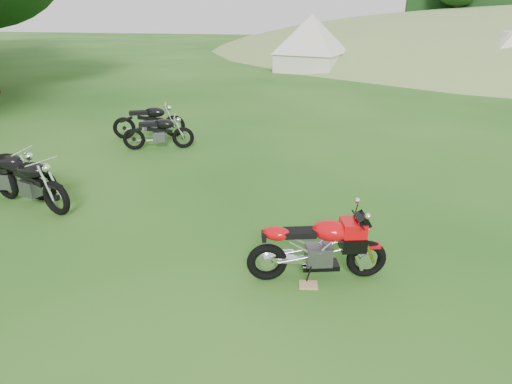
% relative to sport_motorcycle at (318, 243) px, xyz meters
% --- Properties ---
extents(ground, '(120.00, 120.00, 0.00)m').
position_rel_sport_motorcycle_xyz_m(ground, '(-1.09, 0.22, -0.55)').
color(ground, '#154C10').
rests_on(ground, ground).
extents(sport_motorcycle, '(1.88, 0.92, 1.09)m').
position_rel_sport_motorcycle_xyz_m(sport_motorcycle, '(0.00, 0.00, 0.00)').
color(sport_motorcycle, '#C3060B').
rests_on(sport_motorcycle, ground).
extents(plywood_board, '(0.27, 0.23, 0.02)m').
position_rel_sport_motorcycle_xyz_m(plywood_board, '(-0.08, -0.21, -0.54)').
color(plywood_board, tan).
rests_on(plywood_board, ground).
extents(vintage_moto_a, '(2.08, 1.05, 1.07)m').
position_rel_sport_motorcycle_xyz_m(vintage_moto_a, '(-5.39, 1.22, -0.01)').
color(vintage_moto_a, black).
rests_on(vintage_moto_a, ground).
extents(vintage_moto_b, '(2.12, 0.71, 1.09)m').
position_rel_sport_motorcycle_xyz_m(vintage_moto_b, '(-6.13, 1.42, 0.00)').
color(vintage_moto_b, black).
rests_on(vintage_moto_b, ground).
extents(vintage_moto_c, '(1.98, 1.15, 1.03)m').
position_rel_sport_motorcycle_xyz_m(vintage_moto_c, '(-5.25, 6.05, -0.03)').
color(vintage_moto_c, black).
rests_on(vintage_moto_c, ground).
extents(vintage_moto_d, '(1.82, 0.97, 0.94)m').
position_rel_sport_motorcycle_xyz_m(vintage_moto_d, '(-4.55, 5.09, -0.08)').
color(vintage_moto_d, black).
rests_on(vintage_moto_d, ground).
extents(tent_left, '(4.13, 4.13, 2.95)m').
position_rel_sport_motorcycle_xyz_m(tent_left, '(-2.10, 21.53, 0.93)').
color(tent_left, silver).
rests_on(tent_left, ground).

